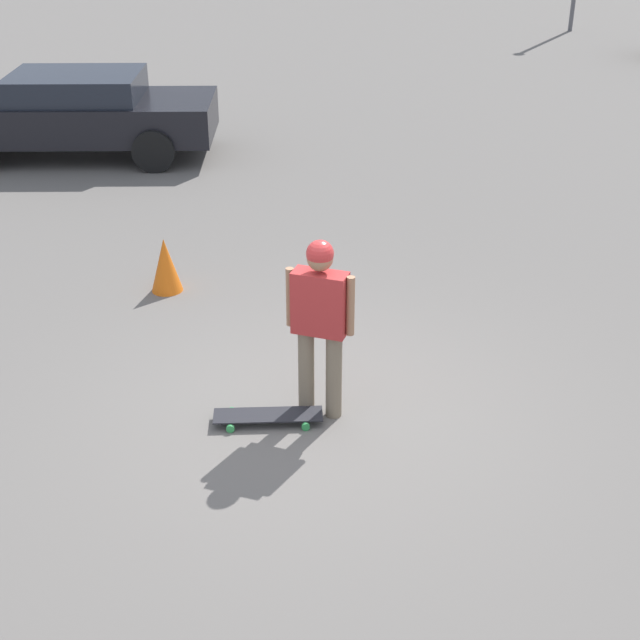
% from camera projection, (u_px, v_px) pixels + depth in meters
% --- Properties ---
extents(ground_plane, '(220.00, 220.00, 0.00)m').
position_uv_depth(ground_plane, '(320.00, 412.00, 7.89)').
color(ground_plane, slate).
extents(person, '(0.60, 0.26, 1.64)m').
position_uv_depth(person, '(320.00, 315.00, 7.44)').
color(person, '#7A6B56').
rests_on(person, ground_plane).
extents(skateboard, '(0.94, 0.67, 0.08)m').
position_uv_depth(skateboard, '(268.00, 416.00, 7.71)').
color(skateboard, '#232328').
rests_on(skateboard, ground_plane).
extents(car_parked_near, '(4.86, 3.65, 1.34)m').
position_uv_depth(car_parked_near, '(73.00, 112.00, 14.39)').
color(car_parked_near, black).
rests_on(car_parked_near, ground_plane).
extents(traffic_cone, '(0.35, 0.35, 0.63)m').
position_uv_depth(traffic_cone, '(165.00, 265.00, 9.97)').
color(traffic_cone, orange).
rests_on(traffic_cone, ground_plane).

